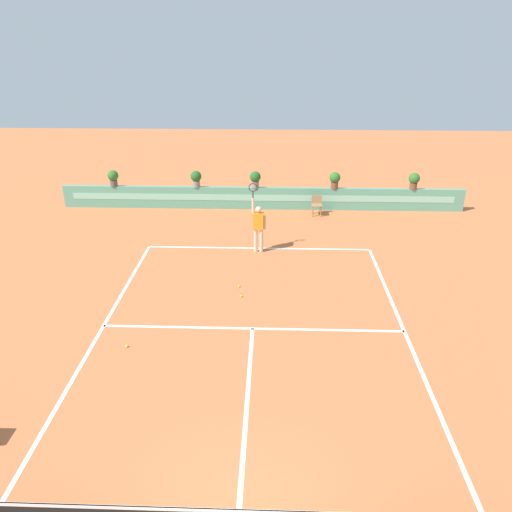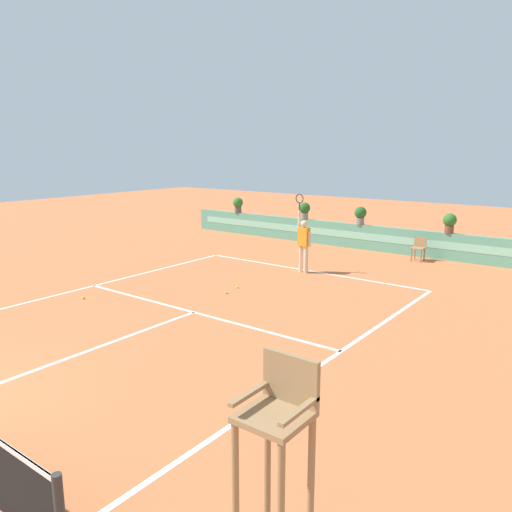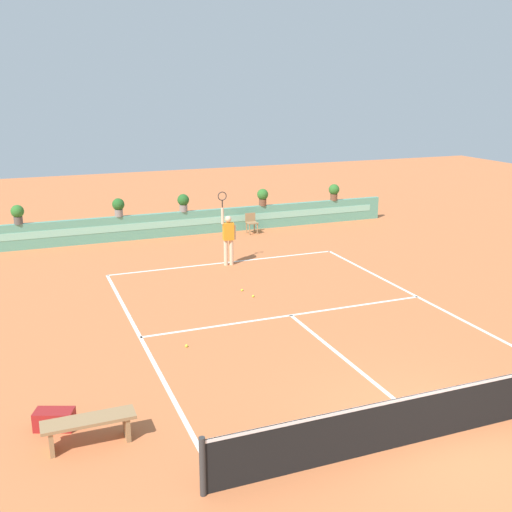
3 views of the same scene
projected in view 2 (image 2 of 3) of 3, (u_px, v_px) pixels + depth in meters
The scene contains 13 objects.
ground_plane at pixel (182, 317), 12.23m from camera, with size 60.00×60.00×0.00m, color #C66B3D.
court_lines at pixel (202, 309), 12.79m from camera, with size 8.32×11.94×0.01m.
back_wall_barrier at pixel (366, 237), 20.23m from camera, with size 18.00×0.21×1.00m.
umpire_chair at pixel (278, 442), 4.67m from camera, with size 0.60×0.60×2.14m.
ball_kid_chair at pixel (419, 248), 18.24m from camera, with size 0.44×0.44×0.85m.
tennis_player at pixel (304, 241), 16.37m from camera, with size 0.62×0.24×2.58m.
tennis_ball_near_baseline at pixel (226, 292), 14.15m from camera, with size 0.07×0.07×0.07m, color #CCE033.
tennis_ball_mid_court at pixel (237, 287), 14.71m from camera, with size 0.07×0.07×0.07m, color #CCE033.
tennis_ball_by_sideline at pixel (83, 298), 13.65m from camera, with size 0.07×0.07×0.07m, color #CCE033.
potted_plant_far_left at pixel (238, 204), 23.96m from camera, with size 0.48×0.48×0.72m.
potted_plant_right at pixel (450, 222), 18.14m from camera, with size 0.48×0.48×0.72m.
potted_plant_left at pixel (305, 210), 21.76m from camera, with size 0.48×0.48×0.72m.
potted_plant_centre at pixel (360, 214), 20.21m from camera, with size 0.48×0.48×0.72m.
Camera 2 is at (8.45, -2.21, 4.02)m, focal length 35.16 mm.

